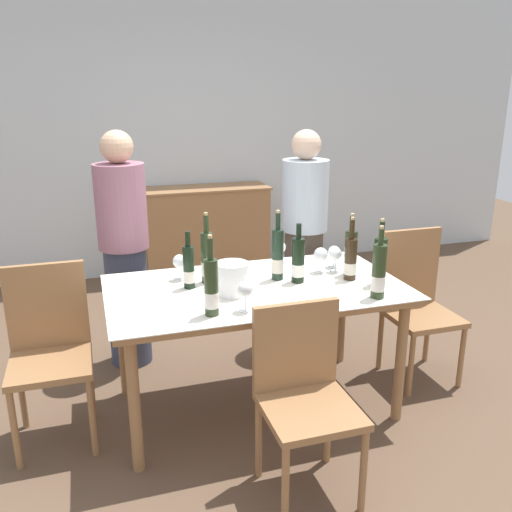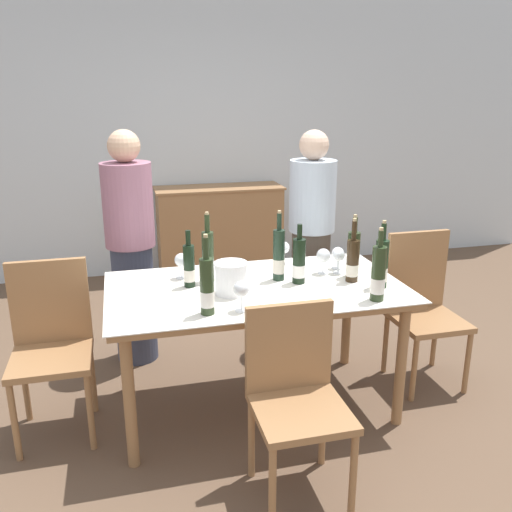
{
  "view_description": "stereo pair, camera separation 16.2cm",
  "coord_description": "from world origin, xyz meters",
  "px_view_note": "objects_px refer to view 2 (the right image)",
  "views": [
    {
      "loc": [
        -0.87,
        -2.75,
        1.84
      ],
      "look_at": [
        0.0,
        0.0,
        0.95
      ],
      "focal_mm": 38.0,
      "sensor_mm": 36.0,
      "label": 1
    },
    {
      "loc": [
        -0.71,
        -2.79,
        1.84
      ],
      "look_at": [
        0.0,
        0.0,
        0.95
      ],
      "focal_mm": 38.0,
      "sensor_mm": 36.0,
      "label": 2
    }
  ],
  "objects_px": {
    "wine_bottle_6": "(381,265)",
    "wine_glass_5": "(284,248)",
    "wine_glass_1": "(338,254)",
    "person_host": "(131,250)",
    "wine_bottle_2": "(189,267)",
    "wine_bottle_7": "(378,275)",
    "wine_bottle_0": "(352,261)",
    "wine_glass_0": "(241,290)",
    "wine_glass_3": "(339,256)",
    "wine_bottle_8": "(208,258)",
    "wine_glass_2": "(323,256)",
    "chair_near_front": "(295,388)",
    "ice_bucket": "(231,277)",
    "wine_glass_4": "(181,261)",
    "wine_bottle_4": "(299,262)",
    "sideboard_cabinet": "(220,231)",
    "chair_right_end": "(422,300)",
    "person_guest_left": "(311,241)",
    "dining_table": "(256,299)",
    "wine_bottle_1": "(353,255)",
    "chair_left_end": "(51,337)",
    "wine_bottle_3": "(207,287)"
  },
  "relations": [
    {
      "from": "wine_bottle_2",
      "to": "wine_bottle_7",
      "type": "xyz_separation_m",
      "value": [
        0.93,
        -0.45,
        0.02
      ]
    },
    {
      "from": "dining_table",
      "to": "wine_bottle_8",
      "type": "distance_m",
      "value": 0.36
    },
    {
      "from": "dining_table",
      "to": "wine_glass_0",
      "type": "relative_size",
      "value": 10.57
    },
    {
      "from": "ice_bucket",
      "to": "wine_glass_1",
      "type": "xyz_separation_m",
      "value": [
        0.73,
        0.26,
        -0.0
      ]
    },
    {
      "from": "wine_bottle_6",
      "to": "wine_bottle_8",
      "type": "bearing_deg",
      "value": 160.05
    },
    {
      "from": "wine_bottle_6",
      "to": "chair_right_end",
      "type": "bearing_deg",
      "value": 31.37
    },
    {
      "from": "chair_right_end",
      "to": "wine_bottle_2",
      "type": "bearing_deg",
      "value": -179.97
    },
    {
      "from": "ice_bucket",
      "to": "wine_glass_4",
      "type": "bearing_deg",
      "value": 125.77
    },
    {
      "from": "person_host",
      "to": "wine_glass_3",
      "type": "bearing_deg",
      "value": -30.62
    },
    {
      "from": "wine_bottle_6",
      "to": "wine_glass_5",
      "type": "distance_m",
      "value": 0.68
    },
    {
      "from": "wine_bottle_1",
      "to": "wine_glass_4",
      "type": "xyz_separation_m",
      "value": [
        -0.99,
        0.22,
        -0.02
      ]
    },
    {
      "from": "chair_left_end",
      "to": "wine_bottle_7",
      "type": "bearing_deg",
      "value": -14.73
    },
    {
      "from": "wine_bottle_2",
      "to": "wine_glass_5",
      "type": "relative_size",
      "value": 2.27
    },
    {
      "from": "wine_bottle_6",
      "to": "chair_near_front",
      "type": "xyz_separation_m",
      "value": [
        -0.67,
        -0.52,
        -0.38
      ]
    },
    {
      "from": "wine_bottle_8",
      "to": "wine_bottle_6",
      "type": "bearing_deg",
      "value": -19.95
    },
    {
      "from": "wine_bottle_7",
      "to": "wine_glass_3",
      "type": "xyz_separation_m",
      "value": [
        -0.03,
        0.46,
        -0.03
      ]
    },
    {
      "from": "wine_glass_4",
      "to": "chair_right_end",
      "type": "height_order",
      "value": "chair_right_end"
    },
    {
      "from": "person_host",
      "to": "dining_table",
      "type": "bearing_deg",
      "value": -50.8
    },
    {
      "from": "chair_right_end",
      "to": "person_host",
      "type": "relative_size",
      "value": 0.61
    },
    {
      "from": "wine_glass_2",
      "to": "wine_bottle_4",
      "type": "bearing_deg",
      "value": -148.42
    },
    {
      "from": "person_host",
      "to": "wine_bottle_2",
      "type": "bearing_deg",
      "value": -67.41
    },
    {
      "from": "ice_bucket",
      "to": "wine_glass_4",
      "type": "height_order",
      "value": "ice_bucket"
    },
    {
      "from": "wine_glass_1",
      "to": "person_host",
      "type": "bearing_deg",
      "value": 152.98
    },
    {
      "from": "wine_glass_2",
      "to": "chair_near_front",
      "type": "xyz_separation_m",
      "value": [
        -0.44,
        -0.82,
        -0.36
      ]
    },
    {
      "from": "wine_glass_0",
      "to": "wine_glass_3",
      "type": "bearing_deg",
      "value": 31.38
    },
    {
      "from": "wine_glass_4",
      "to": "chair_near_front",
      "type": "xyz_separation_m",
      "value": [
        0.4,
        -0.94,
        -0.36
      ]
    },
    {
      "from": "wine_bottle_1",
      "to": "person_guest_left",
      "type": "xyz_separation_m",
      "value": [
        0.01,
        0.74,
        -0.11
      ]
    },
    {
      "from": "chair_right_end",
      "to": "chair_near_front",
      "type": "xyz_separation_m",
      "value": [
        -1.12,
        -0.79,
        -0.02
      ]
    },
    {
      "from": "sideboard_cabinet",
      "to": "ice_bucket",
      "type": "xyz_separation_m",
      "value": [
        -0.41,
        -2.55,
        0.41
      ]
    },
    {
      "from": "wine_bottle_0",
      "to": "person_host",
      "type": "relative_size",
      "value": 0.23
    },
    {
      "from": "wine_bottle_6",
      "to": "chair_left_end",
      "type": "xyz_separation_m",
      "value": [
        -1.8,
        0.27,
        -0.35
      ]
    },
    {
      "from": "wine_bottle_0",
      "to": "wine_bottle_6",
      "type": "height_order",
      "value": "wine_bottle_6"
    },
    {
      "from": "sideboard_cabinet",
      "to": "person_guest_left",
      "type": "relative_size",
      "value": 0.8
    },
    {
      "from": "sideboard_cabinet",
      "to": "wine_glass_0",
      "type": "relative_size",
      "value": 8.03
    },
    {
      "from": "wine_bottle_8",
      "to": "person_guest_left",
      "type": "relative_size",
      "value": 0.26
    },
    {
      "from": "wine_bottle_1",
      "to": "chair_left_end",
      "type": "relative_size",
      "value": 0.39
    },
    {
      "from": "wine_bottle_6",
      "to": "wine_bottle_3",
      "type": "bearing_deg",
      "value": -172.34
    },
    {
      "from": "wine_glass_3",
      "to": "dining_table",
      "type": "bearing_deg",
      "value": -169.49
    },
    {
      "from": "wine_bottle_8",
      "to": "chair_right_end",
      "type": "height_order",
      "value": "wine_bottle_8"
    },
    {
      "from": "wine_glass_1",
      "to": "wine_glass_2",
      "type": "bearing_deg",
      "value": -151.47
    },
    {
      "from": "chair_left_end",
      "to": "chair_right_end",
      "type": "bearing_deg",
      "value": 0.12
    },
    {
      "from": "wine_bottle_0",
      "to": "wine_glass_0",
      "type": "distance_m",
      "value": 0.77
    },
    {
      "from": "wine_bottle_4",
      "to": "wine_bottle_8",
      "type": "relative_size",
      "value": 0.84
    },
    {
      "from": "wine_bottle_3",
      "to": "wine_glass_5",
      "type": "xyz_separation_m",
      "value": [
        0.61,
        0.68,
        -0.04
      ]
    },
    {
      "from": "wine_glass_4",
      "to": "wine_bottle_8",
      "type": "bearing_deg",
      "value": -32.78
    },
    {
      "from": "sideboard_cabinet",
      "to": "ice_bucket",
      "type": "height_order",
      "value": "ice_bucket"
    },
    {
      "from": "chair_near_front",
      "to": "person_guest_left",
      "type": "relative_size",
      "value": 0.57
    },
    {
      "from": "chair_near_front",
      "to": "person_guest_left",
      "type": "bearing_deg",
      "value": 67.78
    },
    {
      "from": "wine_bottle_7",
      "to": "chair_right_end",
      "type": "bearing_deg",
      "value": 38.85
    },
    {
      "from": "dining_table",
      "to": "wine_bottle_8",
      "type": "bearing_deg",
      "value": 148.26
    }
  ]
}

